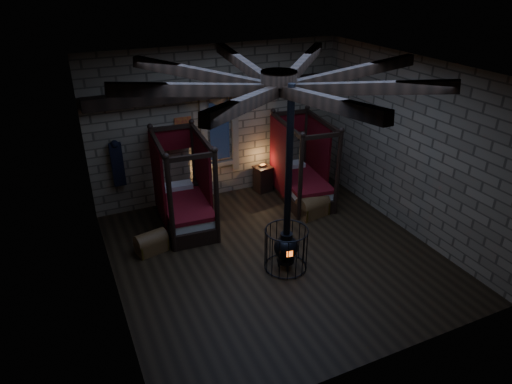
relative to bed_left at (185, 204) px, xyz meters
name	(u,v)px	position (x,y,z in m)	size (l,w,h in m)	color
room	(276,92)	(1.45, -2.13, 3.17)	(7.02, 7.02, 4.29)	black
bed_left	(185,204)	(0.00, 0.00, 0.00)	(1.32, 2.30, 2.33)	black
bed_right	(301,180)	(3.39, 0.05, -0.01)	(1.39, 2.30, 2.29)	black
trunk_left	(151,243)	(-1.08, -0.90, -0.35)	(0.78, 0.59, 0.51)	brown
trunk_right	(312,206)	(3.18, -0.97, -0.31)	(0.89, 0.64, 0.60)	brown
nightstand_left	(202,192)	(0.72, 0.79, -0.19)	(0.55, 0.53, 0.90)	black
nightstand_right	(263,178)	(2.61, 0.91, -0.19)	(0.54, 0.52, 0.83)	black
stove	(286,244)	(1.44, -2.75, 0.02)	(0.94, 0.94, 4.05)	black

